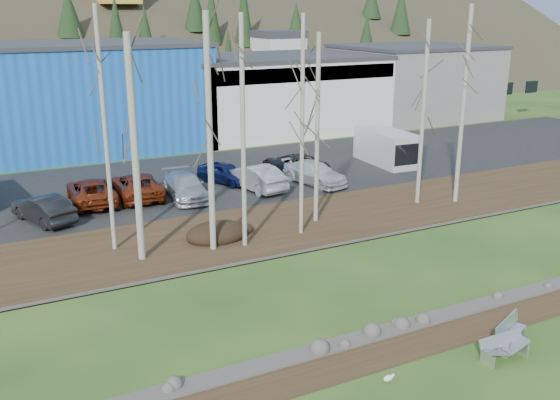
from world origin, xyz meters
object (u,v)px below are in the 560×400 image
car_7 (315,173)px  van_white (388,148)px  bench_damaged (504,347)px  car_4 (225,173)px  car_3 (185,186)px  car_9 (92,191)px  car_8 (137,185)px  car_5 (256,177)px  car_6 (295,164)px  bench_intact (508,333)px  car_2 (137,185)px  seagull (389,378)px  car_1 (43,209)px

car_7 → van_white: size_ratio=0.86×
bench_damaged → car_4: size_ratio=0.46×
car_3 → car_9: 5.25m
car_7 → car_8: car_8 is taller
car_8 → van_white: (18.11, 0.08, 0.45)m
car_5 → car_8: 7.12m
car_6 → car_3: bearing=4.2°
van_white → bench_intact: bearing=-113.9°
car_5 → car_7: car_5 is taller
car_2 → car_7: (10.74, -2.17, -0.03)m
car_6 → car_9: bearing=-6.8°
car_6 → seagull: bearing=59.2°
car_2 → car_1: bearing=25.4°
car_3 → car_9: car_9 is taller
car_6 → bench_damaged: bearing=68.9°
car_1 → car_2: 5.91m
seagull → car_5: car_5 is taller
bench_damaged → car_6: bearing=77.1°
car_8 → car_6: bearing=-173.5°
car_8 → car_9: size_ratio=1.00×
bench_damaged → seagull: 4.11m
car_2 → car_8: 0.04m
seagull → van_white: bearing=72.8°
car_7 → van_white: (7.33, 2.25, 0.49)m
car_7 → bench_damaged: bearing=-116.5°
bench_intact → bench_damaged: size_ratio=1.05×
seagull → car_9: size_ratio=0.07×
bench_damaged → car_1: bearing=118.1°
car_8 → car_9: same height
bench_damaged → car_6: 23.68m
car_2 → car_4: 5.81m
car_2 → car_4: car_2 is taller
bench_damaged → car_2: (-5.77, 22.64, 0.46)m
car_3 → car_4: bearing=36.4°
car_4 → car_8: (-5.82, -0.63, 0.06)m
seagull → car_3: size_ratio=0.08×
car_8 → car_4: bearing=-170.0°
bench_intact → car_1: 23.27m
bench_damaged → car_4: (0.01, 23.27, 0.41)m
car_4 → bench_intact: bearing=-112.1°
car_1 → car_8: bearing=-179.0°
bench_damaged → car_3: car_3 is taller
car_2 → van_white: van_white is taller
bench_damaged → car_8: bearing=103.7°
car_3 → van_white: 15.72m
bench_damaged → car_5: size_ratio=0.38×
car_7 → car_5: bearing=160.0°
car_2 → car_3: (2.43, -1.44, -0.01)m
bench_intact → car_3: (-4.09, 20.66, 0.40)m
bench_damaged → car_1: 23.36m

